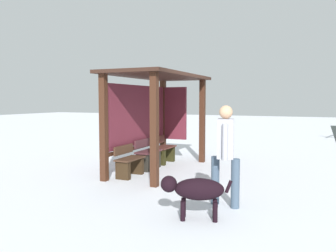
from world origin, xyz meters
TOP-DOWN VIEW (x-y plane):
  - ground_plane at (0.00, 0.00)m, footprint 60.00×60.00m
  - bus_shelter at (0.12, 0.23)m, footprint 3.38×1.59m
  - bench_left_inside at (-0.92, 0.33)m, footprint 0.82×0.38m
  - bench_center_inside at (0.00, 0.33)m, footprint 0.82×0.38m
  - bench_right_inside at (0.92, 0.33)m, footprint 0.82×0.42m
  - person_walking at (-2.15, -2.23)m, footprint 0.58×0.53m
  - dog at (-2.95, -1.98)m, footprint 0.51×1.01m

SIDE VIEW (x-z plane):
  - ground_plane at x=0.00m, z-range 0.00..0.00m
  - bench_left_inside at x=-0.92m, z-range -0.06..0.65m
  - bench_right_inside at x=0.92m, z-range -0.06..0.68m
  - bench_center_inside at x=0.00m, z-range -0.05..0.70m
  - dog at x=-2.95m, z-range 0.12..0.76m
  - person_walking at x=-2.15m, z-range 0.13..1.79m
  - bus_shelter at x=0.12m, z-range 0.51..2.89m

